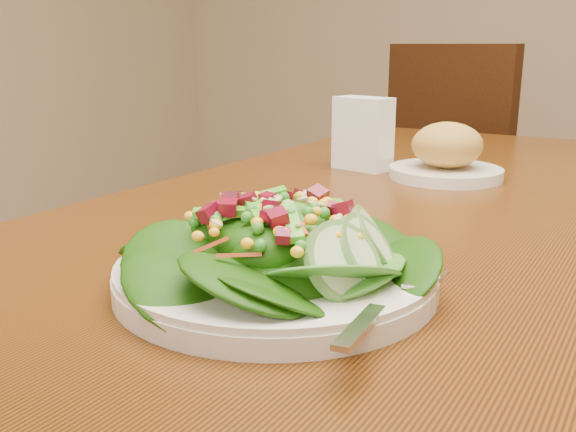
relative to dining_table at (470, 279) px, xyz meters
name	(u,v)px	position (x,y,z in m)	size (l,w,h in m)	color
dining_table	(470,279)	(0.00, 0.00, 0.00)	(0.90, 1.40, 0.75)	#59310B
chair_far	(472,204)	(-0.27, 1.00, -0.14)	(0.58, 0.58, 0.95)	black
salad_plate	(285,257)	(-0.06, -0.38, 0.13)	(0.28, 0.27, 0.08)	white
bread_plate	(447,156)	(-0.09, 0.15, 0.14)	(0.17, 0.17, 0.09)	white
napkin_holder	(363,132)	(-0.23, 0.15, 0.16)	(0.10, 0.07, 0.12)	white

